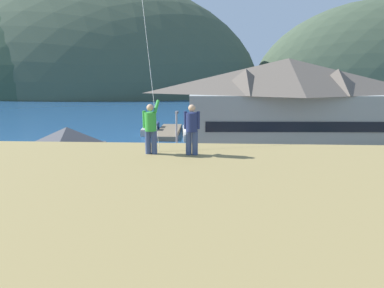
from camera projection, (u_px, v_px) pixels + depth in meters
The scene contains 22 objects.
ground_plane at pixel (201, 243), 18.19m from camera, with size 600.00×600.00×0.00m, color #66604C.
parking_lot_pad at pixel (202, 206), 23.05m from camera, with size 40.00×20.00×0.10m, color slate.
bay_water at pixel (206, 112), 76.56m from camera, with size 360.00×84.00×0.03m, color navy.
far_hill_west_ridge at pixel (62, 94), 135.21m from camera, with size 137.75×67.50×85.99m, color #334733.
far_hill_east_peak at pixel (91, 94), 134.50m from camera, with size 141.80×68.32×91.57m, color #42513D.
far_hill_center_saddle at pixel (380, 94), 133.38m from camera, with size 108.95×57.14×75.94m, color #3D4C38.
harbor_lodge at pixel (286, 104), 36.86m from camera, with size 24.21×10.59×11.07m.
storage_shed_near_lot at pixel (69, 157), 26.16m from camera, with size 6.26×6.12×5.22m.
storage_shed_waterside at pixel (226, 134), 37.82m from camera, with size 5.49×4.96×4.29m.
wharf_dock at pixel (169, 132), 49.42m from camera, with size 3.20×10.85×0.70m.
moored_boat_wharfside at pixel (151, 126), 52.29m from camera, with size 1.98×5.87×2.16m.
moored_boat_outer_mooring at pixel (192, 132), 47.58m from camera, with size 3.45×8.64×2.16m.
moored_boat_inner_slip at pixel (149, 129), 49.87m from camera, with size 1.94×5.66×2.16m.
parked_car_back_row_right at pixel (135, 183), 24.79m from camera, with size 4.35×2.35×1.82m.
parked_car_mid_row_near at pixel (384, 226), 17.89m from camera, with size 4.30×2.25×1.82m.
parked_car_front_row_silver at pixel (318, 191), 23.14m from camera, with size 4.34×2.34×1.82m.
parked_car_lone_by_shed at pixel (203, 227), 17.76m from camera, with size 4.28×2.21×1.82m.
parked_car_back_row_left at pixel (195, 184), 24.63m from camera, with size 4.34×2.34×1.82m.
parked_car_corner_spot at pixel (109, 227), 17.78m from camera, with size 4.26×2.17×1.82m.
parking_light_pole at pixel (177, 140), 27.74m from camera, with size 0.24×0.78×6.15m.
person_kite_flyer at pixel (151, 127), 10.88m from camera, with size 0.55×0.64×1.86m.
person_companion at pixel (192, 128), 10.76m from camera, with size 0.55×0.40×1.74m.
Camera 1 is at (0.28, -16.44, 9.67)m, focal length 29.50 mm.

